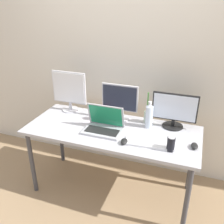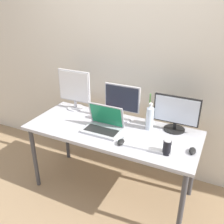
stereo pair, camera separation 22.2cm
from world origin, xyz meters
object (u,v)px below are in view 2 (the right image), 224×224
monitor_right (176,113)px  monitor_center (122,102)px  monitor_left (74,89)px  soda_can_by_laptop (100,114)px  mouse_by_laptop (192,151)px  water_bottle (150,117)px  work_desk (112,135)px  keyboard_main (146,145)px  mouse_by_keyboard (121,142)px  soda_can_near_keyboard (167,147)px  laptop_silver (104,125)px  bamboo_vase (149,117)px

monitor_right → monitor_center: bearing=-178.3°
monitor_left → soda_can_by_laptop: (0.38, -0.12, -0.17)m
mouse_by_laptop → water_bottle: size_ratio=0.37×
monitor_right → monitor_left: bearing=179.6°
work_desk → monitor_right: monitor_right is taller
monitor_left → keyboard_main: 1.07m
monitor_center → monitor_left: bearing=177.7°
mouse_by_keyboard → soda_can_near_keyboard: size_ratio=0.74×
monitor_left → soda_can_near_keyboard: bearing=-20.4°
mouse_by_laptop → water_bottle: bearing=147.7°
monitor_center → soda_can_by_laptop: size_ratio=2.94×
water_bottle → soda_can_by_laptop: 0.52m
work_desk → monitor_center: (0.00, 0.23, 0.26)m
mouse_by_laptop → soda_can_near_keyboard: soda_can_near_keyboard is taller
work_desk → mouse_by_keyboard: 0.28m
monitor_left → monitor_center: 0.58m
laptop_silver → bamboo_vase: 0.46m
work_desk → monitor_right: size_ratio=3.91×
work_desk → mouse_by_keyboard: mouse_by_keyboard is taller
work_desk → laptop_silver: bearing=-142.4°
soda_can_by_laptop → bamboo_vase: size_ratio=0.40×
keyboard_main → bamboo_vase: bearing=101.6°
work_desk → monitor_center: size_ratio=4.44×
water_bottle → laptop_silver: bearing=-151.6°
monitor_right → soda_can_by_laptop: monitor_right is taller
monitor_left → mouse_by_keyboard: (0.76, -0.45, -0.21)m
monitor_center → laptop_silver: monitor_center is taller
soda_can_near_keyboard → bamboo_vase: bamboo_vase is taller
work_desk → mouse_by_keyboard: (0.18, -0.20, 0.08)m
monitor_left → soda_can_by_laptop: 0.43m
work_desk → monitor_left: bearing=156.5°
monitor_left → water_bottle: (0.90, -0.09, -0.11)m
bamboo_vase → work_desk: bearing=-137.4°
monitor_center → mouse_by_laptop: 0.83m
soda_can_by_laptop → water_bottle: bearing=2.7°
soda_can_near_keyboard → bamboo_vase: size_ratio=0.40×
monitor_right → soda_can_near_keyboard: (0.04, -0.42, -0.11)m
work_desk → keyboard_main: bearing=-20.0°
monitor_center → mouse_by_keyboard: (0.18, -0.43, -0.18)m
mouse_by_keyboard → monitor_left: bearing=141.7°
monitor_right → mouse_by_laptop: size_ratio=4.23×
monitor_left → mouse_by_keyboard: monitor_left is taller
laptop_silver → mouse_by_laptop: size_ratio=3.57×
laptop_silver → water_bottle: bearing=28.4°
monitor_right → bamboo_vase: (-0.26, 0.01, -0.10)m
water_bottle → monitor_right: bearing=21.5°
work_desk → monitor_left: monitor_left is taller
mouse_by_keyboard → keyboard_main: bearing=8.1°
work_desk → mouse_by_laptop: (0.76, -0.07, 0.08)m
monitor_left → water_bottle: size_ratio=1.64×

